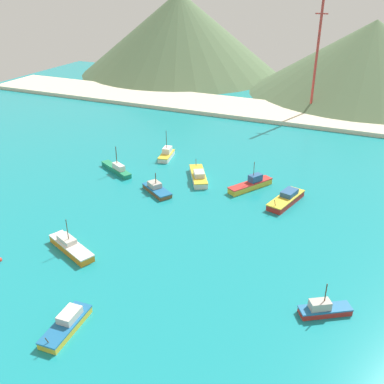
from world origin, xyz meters
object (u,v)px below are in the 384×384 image
Objects in this scene: fishing_boat_10 at (167,154)px; radio_tower at (317,54)px; fishing_boat_2 at (157,189)px; fishing_boat_5 at (117,169)px; fishing_boat_8 at (286,199)px; fishing_boat_9 at (198,176)px; fishing_boat_4 at (71,247)px; fishing_boat_7 at (324,309)px; fishing_boat_3 at (67,324)px; fishing_boat_6 at (251,184)px.

radio_tower is (25.33, 52.75, 18.03)m from fishing_boat_10.
fishing_boat_2 is 14.47m from fishing_boat_5.
fishing_boat_2 is 26.76m from fishing_boat_8.
fishing_boat_9 is at bearing 11.74° from fishing_boat_5.
fishing_boat_4 is 32.51m from fishing_boat_5.
fishing_boat_5 reaches higher than fishing_boat_7.
fishing_boat_3 is at bearing -110.91° from fishing_boat_8.
fishing_boat_2 reaches higher than fishing_boat_9.
fishing_boat_2 is 0.77× the size of fishing_boat_6.
fishing_boat_7 reaches higher than fishing_boat_9.
fishing_boat_4 is at bearing 126.20° from fishing_boat_3.
fishing_boat_5 is 0.96× the size of fishing_boat_8.
fishing_boat_6 is at bearing 79.48° from fishing_boat_3.
fishing_boat_9 is (-2.75, 49.46, 0.08)m from fishing_boat_3.
fishing_boat_8 is at bearing 13.87° from fishing_boat_2.
fishing_boat_8 is at bearing -83.39° from radio_tower.
radio_tower is at bearing 89.07° from fishing_boat_6.
fishing_boat_2 is at bearing 101.66° from fishing_boat_3.
fishing_boat_9 is at bearing 59.89° from fishing_boat_2.
fishing_boat_10 is 61.23m from radio_tower.
fishing_boat_6 is 0.98× the size of fishing_boat_9.
fishing_boat_4 is 35.54m from fishing_boat_9.
fishing_boat_7 is at bearing -31.67° from fishing_boat_2.
radio_tower is at bearing 96.61° from fishing_boat_8.
fishing_boat_8 is at bearing 1.25° from fishing_boat_5.
radio_tower is at bearing 63.96° from fishing_boat_5.
fishing_boat_3 is at bearing -64.61° from fishing_boat_5.
radio_tower is (13.02, 61.33, 18.11)m from fishing_boat_9.
fishing_boat_10 reaches higher than fishing_boat_8.
fishing_boat_7 is (51.50, -29.08, -0.01)m from fishing_boat_5.
fishing_boat_2 is at bearing -104.66° from radio_tower.
fishing_boat_10 is (-44.95, 41.58, 0.15)m from fishing_boat_7.
fishing_boat_4 is (-2.62, -25.12, 0.08)m from fishing_boat_2.
fishing_boat_6 is 1.49× the size of fishing_boat_7.
fishing_boat_5 is 1.44× the size of fishing_boat_10.
fishing_boat_8 is 1.01× the size of fishing_boat_9.
fishing_boat_4 is at bearing -84.46° from fishing_boat_10.
fishing_boat_2 is 0.77× the size of fishing_boat_4.
radio_tower is at bearing 78.01° from fishing_boat_9.
fishing_boat_10 is at bearing 62.34° from fishing_boat_5.
fishing_boat_5 is 0.96× the size of fishing_boat_9.
radio_tower is at bearing 101.75° from fishing_boat_7.
fishing_boat_4 is at bearing -70.71° from fishing_boat_5.
fishing_boat_4 is 1.02× the size of fishing_boat_5.
fishing_boat_9 is 65.26m from radio_tower.
fishing_boat_3 is 18.41m from fishing_boat_4.
fishing_boat_5 is at bearing -116.04° from radio_tower.
fishing_boat_6 is at bearing 121.58° from fishing_boat_7.
fishing_boat_7 is at bearing -42.77° from fishing_boat_10.
fishing_boat_6 is (30.89, 4.45, 0.13)m from fishing_boat_5.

